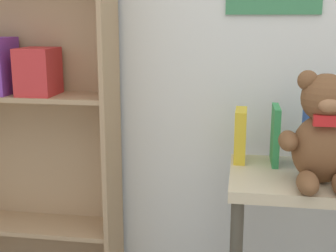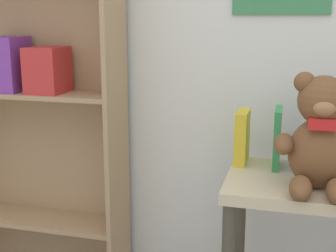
{
  "view_description": "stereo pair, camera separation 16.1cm",
  "coord_description": "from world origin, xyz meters",
  "px_view_note": "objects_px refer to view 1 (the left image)",
  "views": [
    {
      "loc": [
        -0.04,
        -0.34,
        1.14
      ],
      "look_at": [
        -0.29,
        1.21,
        0.77
      ],
      "focal_mm": 50.0,
      "sensor_mm": 36.0,
      "label": 1
    },
    {
      "loc": [
        0.12,
        -0.31,
        1.14
      ],
      "look_at": [
        -0.29,
        1.21,
        0.77
      ],
      "focal_mm": 50.0,
      "sensor_mm": 36.0,
      "label": 2
    }
  ],
  "objects_px": {
    "book_standing_yellow": "(240,135)",
    "book_standing_blue": "(311,135)",
    "display_table": "(311,211)",
    "book_standing_green": "(275,135)",
    "bookshelf_side": "(22,73)",
    "teddy_bear": "(324,134)"
  },
  "relations": [
    {
      "from": "display_table",
      "to": "book_standing_yellow",
      "type": "bearing_deg",
      "value": 152.24
    },
    {
      "from": "teddy_bear",
      "to": "book_standing_yellow",
      "type": "height_order",
      "value": "teddy_bear"
    },
    {
      "from": "bookshelf_side",
      "to": "book_standing_blue",
      "type": "xyz_separation_m",
      "value": [
        1.09,
        -0.1,
        -0.18
      ]
    },
    {
      "from": "display_table",
      "to": "teddy_bear",
      "type": "relative_size",
      "value": 1.84
    },
    {
      "from": "display_table",
      "to": "book_standing_blue",
      "type": "xyz_separation_m",
      "value": [
        -0.0,
        0.12,
        0.23
      ]
    },
    {
      "from": "display_table",
      "to": "book_standing_green",
      "type": "xyz_separation_m",
      "value": [
        -0.12,
        0.11,
        0.23
      ]
    },
    {
      "from": "bookshelf_side",
      "to": "book_standing_green",
      "type": "bearing_deg",
      "value": -6.11
    },
    {
      "from": "book_standing_blue",
      "to": "bookshelf_side",
      "type": "bearing_deg",
      "value": 172.15
    },
    {
      "from": "display_table",
      "to": "book_standing_yellow",
      "type": "distance_m",
      "value": 0.35
    },
    {
      "from": "bookshelf_side",
      "to": "book_standing_green",
      "type": "distance_m",
      "value": 1.0
    },
    {
      "from": "bookshelf_side",
      "to": "book_standing_green",
      "type": "relative_size",
      "value": 8.33
    },
    {
      "from": "bookshelf_side",
      "to": "book_standing_yellow",
      "type": "relative_size",
      "value": 9.12
    },
    {
      "from": "bookshelf_side",
      "to": "teddy_bear",
      "type": "bearing_deg",
      "value": -15.14
    },
    {
      "from": "display_table",
      "to": "book_standing_green",
      "type": "relative_size",
      "value": 3.17
    },
    {
      "from": "bookshelf_side",
      "to": "book_standing_yellow",
      "type": "distance_m",
      "value": 0.88
    },
    {
      "from": "bookshelf_side",
      "to": "display_table",
      "type": "distance_m",
      "value": 1.19
    },
    {
      "from": "book_standing_yellow",
      "to": "book_standing_blue",
      "type": "bearing_deg",
      "value": -1.52
    },
    {
      "from": "bookshelf_side",
      "to": "display_table",
      "type": "xyz_separation_m",
      "value": [
        1.09,
        -0.22,
        -0.41
      ]
    },
    {
      "from": "book_standing_green",
      "to": "book_standing_blue",
      "type": "distance_m",
      "value": 0.12
    },
    {
      "from": "bookshelf_side",
      "to": "book_standing_green",
      "type": "height_order",
      "value": "bookshelf_side"
    },
    {
      "from": "teddy_bear",
      "to": "display_table",
      "type": "bearing_deg",
      "value": 96.02
    },
    {
      "from": "book_standing_green",
      "to": "book_standing_yellow",
      "type": "bearing_deg",
      "value": 173.38
    }
  ]
}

